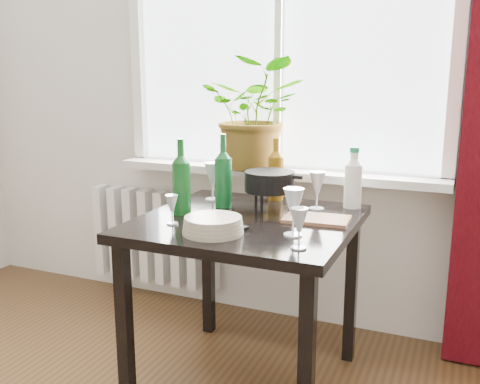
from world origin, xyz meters
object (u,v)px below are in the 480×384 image
at_px(potted_plant, 256,114).
at_px(wineglass_back_center, 317,190).
at_px(wineglass_back_left, 213,181).
at_px(wine_bottle_right, 223,170).
at_px(cleaning_bottle, 353,178).
at_px(wine_bottle_left, 181,176).
at_px(cutting_board, 317,219).
at_px(wineglass_far_right, 299,228).
at_px(wineglass_front_right, 293,212).
at_px(table, 248,240).
at_px(plate_stack, 213,225).
at_px(radiator, 155,236).
at_px(wineglass_front_left, 172,209).
at_px(fondue_pot, 269,190).
at_px(bottle_amber, 276,168).
at_px(tv_remote, 233,232).

bearing_deg(potted_plant, wineglass_back_center, -36.04).
bearing_deg(wineglass_back_left, wine_bottle_right, -44.47).
bearing_deg(cleaning_bottle, wineglass_back_left, -170.18).
height_order(wine_bottle_left, cutting_board, wine_bottle_left).
distance_m(cleaning_bottle, wineglass_far_right, 0.64).
bearing_deg(wineglass_back_center, wineglass_front_right, -86.67).
bearing_deg(table, plate_stack, -97.96).
distance_m(wineglass_front_right, wineglass_back_left, 0.65).
relative_size(radiator, wine_bottle_right, 2.46).
bearing_deg(cleaning_bottle, wine_bottle_left, -148.59).
bearing_deg(wineglass_back_left, wineglass_front_left, -85.27).
bearing_deg(plate_stack, fondue_pot, 81.24).
bearing_deg(bottle_amber, wineglass_front_right, -64.38).
bearing_deg(wine_bottle_left, tv_remote, -30.38).
height_order(wineglass_front_right, plate_stack, wineglass_front_right).
distance_m(table, wine_bottle_right, 0.34).
relative_size(wine_bottle_left, cleaning_bottle, 1.20).
bearing_deg(wine_bottle_right, bottle_amber, 53.24).
bearing_deg(wine_bottle_left, cutting_board, 11.69).
xyz_separation_m(wine_bottle_left, wineglass_back_left, (0.01, 0.28, -0.07)).
xyz_separation_m(bottle_amber, cutting_board, (0.28, -0.29, -0.14)).
relative_size(wine_bottle_left, wineglass_front_right, 1.79).
height_order(wineglass_far_right, plate_stack, wineglass_far_right).
bearing_deg(wineglass_front_right, wineglass_back_left, 142.45).
xyz_separation_m(radiator, tv_remote, (0.88, -0.86, 0.37)).
height_order(potted_plant, cutting_board, potted_plant).
bearing_deg(wineglass_front_right, radiator, 144.15).
relative_size(table, wineglass_front_right, 4.72).
xyz_separation_m(table, bottle_amber, (-0.01, 0.36, 0.24)).
xyz_separation_m(wine_bottle_left, wineglass_far_right, (0.59, -0.25, -0.09)).
bearing_deg(cleaning_bottle, tv_remote, -119.36).
height_order(wineglass_back_left, wineglass_front_left, wineglass_back_left).
bearing_deg(wineglass_front_right, fondue_pot, 122.63).
xyz_separation_m(wine_bottle_left, wineglass_back_center, (0.50, 0.30, -0.08)).
bearing_deg(table, wineglass_front_right, -33.32).
height_order(bottle_amber, fondue_pot, bottle_amber).
relative_size(wineglass_back_center, cutting_board, 0.67).
bearing_deg(table, wineglass_back_center, 49.08).
distance_m(wineglass_back_left, tv_remote, 0.56).
xyz_separation_m(wineglass_back_center, cutting_board, (0.05, -0.18, -0.08)).
bearing_deg(wineglass_front_left, wineglass_front_right, 4.62).
relative_size(bottle_amber, fondue_pot, 1.19).
relative_size(table, potted_plant, 1.54).
height_order(wine_bottle_right, wineglass_back_center, wine_bottle_right).
distance_m(cleaning_bottle, plate_stack, 0.72).
bearing_deg(cleaning_bottle, cutting_board, -107.26).
bearing_deg(wineglass_back_center, radiator, 160.61).
relative_size(wineglass_back_center, wineglass_back_left, 0.94).
relative_size(wine_bottle_right, cutting_board, 1.27).
height_order(potted_plant, wineglass_front_right, potted_plant).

